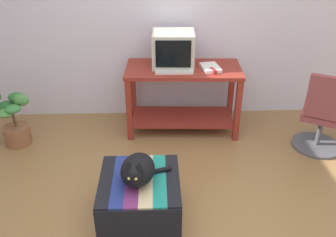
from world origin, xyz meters
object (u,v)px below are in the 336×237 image
Objects in this scene: tv_monitor at (173,49)px; office_chair at (323,118)px; keyboard at (174,71)px; book at (210,68)px; ottoman_with_blanket at (140,198)px; potted_plant at (14,121)px; cat at (138,170)px; stapler at (213,71)px; desk at (183,88)px.

tv_monitor is 0.52× the size of office_chair.
keyboard is 0.40m from book.
office_chair is (1.12, -0.44, -0.39)m from book.
keyboard is at bearing 14.40° from office_chair.
potted_plant reaches higher than ottoman_with_blanket.
ottoman_with_blanket is (-0.34, -1.52, -0.75)m from tv_monitor.
book reaches higher than ottoman_with_blanket.
tv_monitor is 1.10× the size of cat.
office_chair is 1.23m from stapler.
potted_plant is at bearing 163.88° from stapler.
stapler is at bearing -3.28° from keyboard.
tv_monitor is at bearing 151.54° from book.
cat is 0.66× the size of potted_plant.
tv_monitor reaches higher than book.
stapler is (0.75, 1.31, 0.28)m from cat.
ottoman_with_blanket is (-0.44, -1.44, -0.32)m from desk.
stapler reaches higher than ottoman_with_blanket.
stapler is at bearing 11.06° from office_chair.
book is 2.39× the size of stapler.
potted_plant is at bearing 139.84° from ottoman_with_blanket.
tv_monitor is at bearing 77.59° from ottoman_with_blanket.
potted_plant is at bearing 176.50° from book.
tv_monitor reaches higher than potted_plant.
keyboard is at bearing 4.70° from potted_plant.
keyboard is 0.41m from stapler.
book is 1.27m from office_chair.
book is (0.40, -0.14, -0.16)m from tv_monitor.
stapler is (0.01, -0.10, 0.00)m from book.
keyboard is (0.00, -0.21, -0.17)m from tv_monitor.
keyboard is 1.61m from office_chair.
stapler is at bearing 59.86° from ottoman_with_blanket.
tv_monitor reaches higher than ottoman_with_blanket.
stapler is at bearing 68.32° from cat.
ottoman_with_blanket is at bearing -139.26° from stapler.
tv_monitor is at bearing 85.72° from cat.
office_chair is at bearing -18.36° from tv_monitor.
desk is 0.45m from tv_monitor.
potted_plant is 2.20m from stapler.
ottoman_with_blanket is 2.09m from office_chair.
tv_monitor is 1.72m from office_chair.
stapler reaches higher than keyboard.
tv_monitor is 0.50m from stapler.
tv_monitor reaches higher than keyboard.
cat is at bearing -100.01° from tv_monitor.
keyboard is 1.47m from ottoman_with_blanket.
keyboard is 3.64× the size of stapler.
keyboard reaches higher than cat.
cat reaches higher than potted_plant.
desk is 0.43m from stapler.
stapler is (0.41, -0.24, -0.16)m from tv_monitor.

